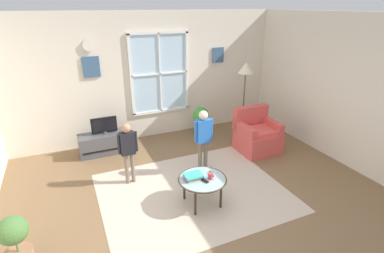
{
  "coord_description": "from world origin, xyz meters",
  "views": [
    {
      "loc": [
        -1.69,
        -3.38,
        2.8
      ],
      "look_at": [
        0.08,
        0.63,
        0.99
      ],
      "focal_mm": 27.83,
      "sensor_mm": 36.0,
      "label": 1
    }
  ],
  "objects_px": {
    "tv_stand": "(106,143)",
    "potted_plant_corner": "(15,240)",
    "television": "(104,125)",
    "remote_near_cup": "(204,181)",
    "person_blue_shirt": "(203,134)",
    "person_black_shirt": "(128,147)",
    "coffee_table": "(202,180)",
    "remote_near_books": "(211,174)",
    "floor_lamp": "(245,76)",
    "potted_plant_by_window": "(201,119)",
    "book_stack": "(193,176)",
    "cup": "(210,176)",
    "armchair": "(257,135)"
  },
  "relations": [
    {
      "from": "remote_near_books",
      "to": "person_black_shirt",
      "type": "height_order",
      "value": "person_black_shirt"
    },
    {
      "from": "remote_near_cup",
      "to": "floor_lamp",
      "type": "xyz_separation_m",
      "value": [
        1.84,
        1.87,
        0.97
      ]
    },
    {
      "from": "tv_stand",
      "to": "remote_near_cup",
      "type": "distance_m",
      "value": 2.6
    },
    {
      "from": "remote_near_cup",
      "to": "person_black_shirt",
      "type": "xyz_separation_m",
      "value": [
        -0.85,
        1.07,
        0.23
      ]
    },
    {
      "from": "armchair",
      "to": "person_black_shirt",
      "type": "height_order",
      "value": "person_black_shirt"
    },
    {
      "from": "remote_near_books",
      "to": "coffee_table",
      "type": "bearing_deg",
      "value": -164.71
    },
    {
      "from": "person_blue_shirt",
      "to": "potted_plant_by_window",
      "type": "distance_m",
      "value": 1.54
    },
    {
      "from": "coffee_table",
      "to": "potted_plant_by_window",
      "type": "distance_m",
      "value": 2.45
    },
    {
      "from": "television",
      "to": "person_blue_shirt",
      "type": "bearing_deg",
      "value": -44.96
    },
    {
      "from": "remote_near_books",
      "to": "potted_plant_by_window",
      "type": "distance_m",
      "value": 2.34
    },
    {
      "from": "tv_stand",
      "to": "person_blue_shirt",
      "type": "xyz_separation_m",
      "value": [
        1.46,
        -1.46,
        0.52
      ]
    },
    {
      "from": "tv_stand",
      "to": "potted_plant_corner",
      "type": "bearing_deg",
      "value": -118.79
    },
    {
      "from": "cup",
      "to": "potted_plant_corner",
      "type": "bearing_deg",
      "value": -176.88
    },
    {
      "from": "television",
      "to": "potted_plant_by_window",
      "type": "xyz_separation_m",
      "value": [
        2.07,
        -0.07,
        -0.16
      ]
    },
    {
      "from": "coffee_table",
      "to": "person_blue_shirt",
      "type": "distance_m",
      "value": 0.99
    },
    {
      "from": "cup",
      "to": "person_black_shirt",
      "type": "distance_m",
      "value": 1.44
    },
    {
      "from": "television",
      "to": "tv_stand",
      "type": "bearing_deg",
      "value": 90.0
    },
    {
      "from": "cup",
      "to": "remote_near_books",
      "type": "distance_m",
      "value": 0.12
    },
    {
      "from": "tv_stand",
      "to": "person_blue_shirt",
      "type": "distance_m",
      "value": 2.12
    },
    {
      "from": "potted_plant_corner",
      "to": "coffee_table",
      "type": "bearing_deg",
      "value": 4.49
    },
    {
      "from": "person_black_shirt",
      "to": "potted_plant_corner",
      "type": "height_order",
      "value": "person_black_shirt"
    },
    {
      "from": "remote_near_cup",
      "to": "potted_plant_corner",
      "type": "bearing_deg",
      "value": -177.21
    },
    {
      "from": "coffee_table",
      "to": "potted_plant_corner",
      "type": "distance_m",
      "value": 2.42
    },
    {
      "from": "book_stack",
      "to": "cup",
      "type": "relative_size",
      "value": 2.8
    },
    {
      "from": "remote_near_books",
      "to": "person_blue_shirt",
      "type": "bearing_deg",
      "value": 72.69
    },
    {
      "from": "person_blue_shirt",
      "to": "armchair",
      "type": "bearing_deg",
      "value": 13.2
    },
    {
      "from": "television",
      "to": "person_black_shirt",
      "type": "bearing_deg",
      "value": -81.76
    },
    {
      "from": "person_blue_shirt",
      "to": "book_stack",
      "type": "bearing_deg",
      "value": -124.23
    },
    {
      "from": "book_stack",
      "to": "potted_plant_by_window",
      "type": "distance_m",
      "value": 2.46
    },
    {
      "from": "coffee_table",
      "to": "potted_plant_by_window",
      "type": "xyz_separation_m",
      "value": [
        1.03,
        2.22,
        0.03
      ]
    },
    {
      "from": "coffee_table",
      "to": "television",
      "type": "bearing_deg",
      "value": 114.44
    },
    {
      "from": "person_blue_shirt",
      "to": "remote_near_books",
      "type": "bearing_deg",
      "value": -107.31
    },
    {
      "from": "coffee_table",
      "to": "person_black_shirt",
      "type": "height_order",
      "value": "person_black_shirt"
    },
    {
      "from": "coffee_table",
      "to": "remote_near_cup",
      "type": "height_order",
      "value": "remote_near_cup"
    },
    {
      "from": "floor_lamp",
      "to": "potted_plant_by_window",
      "type": "bearing_deg",
      "value": 152.58
    },
    {
      "from": "television",
      "to": "person_black_shirt",
      "type": "xyz_separation_m",
      "value": [
        0.19,
        -1.29,
        0.08
      ]
    },
    {
      "from": "person_blue_shirt",
      "to": "potted_plant_by_window",
      "type": "xyz_separation_m",
      "value": [
        0.62,
        1.38,
        -0.29
      ]
    },
    {
      "from": "remote_near_books",
      "to": "potted_plant_corner",
      "type": "bearing_deg",
      "value": -174.79
    },
    {
      "from": "tv_stand",
      "to": "television",
      "type": "height_order",
      "value": "television"
    },
    {
      "from": "coffee_table",
      "to": "potted_plant_corner",
      "type": "xyz_separation_m",
      "value": [
        -2.41,
        -0.19,
        -0.04
      ]
    },
    {
      "from": "potted_plant_by_window",
      "to": "potted_plant_corner",
      "type": "xyz_separation_m",
      "value": [
        -3.44,
        -2.41,
        -0.07
      ]
    },
    {
      "from": "person_blue_shirt",
      "to": "potted_plant_corner",
      "type": "distance_m",
      "value": 3.03
    },
    {
      "from": "armchair",
      "to": "cup",
      "type": "distance_m",
      "value": 2.08
    },
    {
      "from": "cup",
      "to": "tv_stand",
      "type": "bearing_deg",
      "value": 116.03
    },
    {
      "from": "remote_near_cup",
      "to": "person_blue_shirt",
      "type": "xyz_separation_m",
      "value": [
        0.42,
        0.91,
        0.28
      ]
    },
    {
      "from": "tv_stand",
      "to": "armchair",
      "type": "xyz_separation_m",
      "value": [
        2.83,
        -1.14,
        0.12
      ]
    },
    {
      "from": "armchair",
      "to": "remote_near_books",
      "type": "height_order",
      "value": "armchair"
    },
    {
      "from": "remote_near_books",
      "to": "potted_plant_corner",
      "type": "relative_size",
      "value": 0.21
    },
    {
      "from": "remote_near_books",
      "to": "person_blue_shirt",
      "type": "xyz_separation_m",
      "value": [
        0.25,
        0.79,
        0.28
      ]
    },
    {
      "from": "coffee_table",
      "to": "remote_near_cup",
      "type": "bearing_deg",
      "value": -90.58
    }
  ]
}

